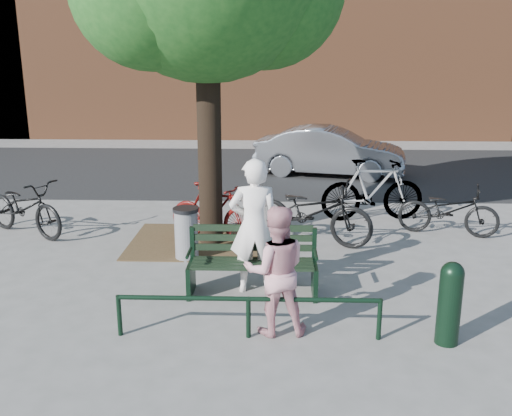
{
  "coord_description": "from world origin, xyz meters",
  "views": [
    {
      "loc": [
        0.29,
        -7.18,
        3.2
      ],
      "look_at": [
        0.01,
        1.0,
        0.95
      ],
      "focal_mm": 40.0,
      "sensor_mm": 36.0,
      "label": 1
    }
  ],
  "objects_px": {
    "bicycle_c": "(311,212)",
    "parked_car": "(330,151)",
    "bollard": "(450,300)",
    "person_right": "(276,271)",
    "litter_bin": "(186,233)",
    "person_left": "(254,226)",
    "park_bench": "(253,260)"
  },
  "relations": [
    {
      "from": "bicycle_c",
      "to": "parked_car",
      "type": "height_order",
      "value": "parked_car"
    },
    {
      "from": "bollard",
      "to": "bicycle_c",
      "type": "height_order",
      "value": "bicycle_c"
    },
    {
      "from": "person_right",
      "to": "parked_car",
      "type": "bearing_deg",
      "value": -105.11
    },
    {
      "from": "person_left",
      "to": "bollard",
      "type": "bearing_deg",
      "value": 145.47
    },
    {
      "from": "person_left",
      "to": "parked_car",
      "type": "relative_size",
      "value": 0.47
    },
    {
      "from": "person_right",
      "to": "litter_bin",
      "type": "distance_m",
      "value": 2.84
    },
    {
      "from": "litter_bin",
      "to": "parked_car",
      "type": "bearing_deg",
      "value": 66.19
    },
    {
      "from": "bollard",
      "to": "parked_car",
      "type": "relative_size",
      "value": 0.25
    },
    {
      "from": "park_bench",
      "to": "person_left",
      "type": "distance_m",
      "value": 0.46
    },
    {
      "from": "park_bench",
      "to": "bollard",
      "type": "distance_m",
      "value": 2.62
    },
    {
      "from": "person_right",
      "to": "litter_bin",
      "type": "xyz_separation_m",
      "value": [
        -1.42,
        2.43,
        -0.35
      ]
    },
    {
      "from": "person_left",
      "to": "bicycle_c",
      "type": "relative_size",
      "value": 0.87
    },
    {
      "from": "parked_car",
      "to": "bollard",
      "type": "bearing_deg",
      "value": -163.57
    },
    {
      "from": "park_bench",
      "to": "litter_bin",
      "type": "bearing_deg",
      "value": 130.24
    },
    {
      "from": "litter_bin",
      "to": "parked_car",
      "type": "height_order",
      "value": "parked_car"
    },
    {
      "from": "person_right",
      "to": "litter_bin",
      "type": "height_order",
      "value": "person_right"
    },
    {
      "from": "bicycle_c",
      "to": "parked_car",
      "type": "relative_size",
      "value": 0.55
    },
    {
      "from": "bollard",
      "to": "litter_bin",
      "type": "xyz_separation_m",
      "value": [
        -3.36,
        2.64,
        -0.1
      ]
    },
    {
      "from": "parked_car",
      "to": "person_left",
      "type": "bearing_deg",
      "value": -179.43
    },
    {
      "from": "park_bench",
      "to": "person_left",
      "type": "bearing_deg",
      "value": 75.92
    },
    {
      "from": "person_right",
      "to": "parked_car",
      "type": "distance_m",
      "value": 9.02
    },
    {
      "from": "litter_bin",
      "to": "person_left",
      "type": "bearing_deg",
      "value": -47.71
    },
    {
      "from": "bollard",
      "to": "bicycle_c",
      "type": "relative_size",
      "value": 0.45
    },
    {
      "from": "person_left",
      "to": "litter_bin",
      "type": "height_order",
      "value": "person_left"
    },
    {
      "from": "person_right",
      "to": "bollard",
      "type": "relative_size",
      "value": 1.58
    },
    {
      "from": "park_bench",
      "to": "bicycle_c",
      "type": "xyz_separation_m",
      "value": [
        0.91,
        2.12,
        0.09
      ]
    },
    {
      "from": "parked_car",
      "to": "bicycle_c",
      "type": "bearing_deg",
      "value": -175.19
    },
    {
      "from": "bicycle_c",
      "to": "parked_car",
      "type": "xyz_separation_m",
      "value": [
        0.84,
        5.65,
        0.08
      ]
    },
    {
      "from": "bollard",
      "to": "bicycle_c",
      "type": "distance_m",
      "value": 3.71
    },
    {
      "from": "parked_car",
      "to": "park_bench",
      "type": "bearing_deg",
      "value": -179.44
    },
    {
      "from": "park_bench",
      "to": "litter_bin",
      "type": "xyz_separation_m",
      "value": [
        -1.1,
        1.31,
        -0.05
      ]
    },
    {
      "from": "park_bench",
      "to": "bicycle_c",
      "type": "height_order",
      "value": "bicycle_c"
    }
  ]
}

